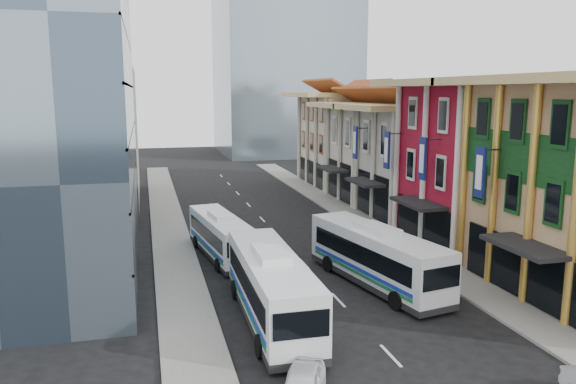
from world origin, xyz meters
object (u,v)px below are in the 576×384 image
object	(u,v)px
bus_left_far	(221,235)
bus_right	(376,255)
office_tower	(29,37)
bus_left_near	(271,285)

from	to	relation	value
bus_left_far	bus_right	size ratio (longest dim) A/B	0.86
office_tower	bus_right	bearing A→B (deg)	-24.53
bus_left_near	bus_left_far	bearing A→B (deg)	95.13
office_tower	bus_left_far	world-z (taller)	office_tower
office_tower	bus_left_near	world-z (taller)	office_tower
bus_left_near	bus_left_far	xyz separation A→B (m)	(-0.95, 11.98, -0.30)
office_tower	bus_left_far	xyz separation A→B (m)	(11.74, -0.87, -13.40)
bus_left_far	office_tower	bearing A→B (deg)	167.73
bus_left_far	bus_right	xyz separation A→B (m)	(8.31, -8.28, 0.27)
bus_left_far	bus_left_near	bearing A→B (deg)	-93.52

